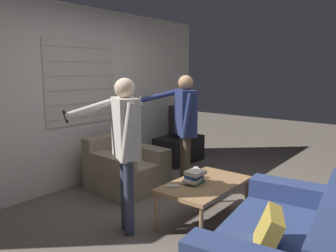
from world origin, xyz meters
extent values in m
plane|color=#665B51|center=(0.00, 0.00, 0.00)|extent=(16.00, 16.00, 0.00)
cube|color=silver|center=(0.00, 2.03, 1.27)|extent=(5.20, 0.06, 2.55)
cube|color=beige|center=(-0.06, 1.99, 1.48)|extent=(1.18, 0.02, 1.17)
cube|color=gray|center=(-0.06, 1.98, 0.99)|extent=(1.16, 0.00, 0.01)
cube|color=gray|center=(-0.06, 1.98, 1.19)|extent=(1.16, 0.00, 0.01)
cube|color=gray|center=(-0.06, 1.98, 1.38)|extent=(1.16, 0.00, 0.01)
cube|color=gray|center=(-0.06, 1.98, 1.58)|extent=(1.16, 0.00, 0.01)
cube|color=gray|center=(-0.06, 1.98, 1.77)|extent=(1.16, 0.00, 0.01)
cube|color=gray|center=(-0.06, 1.98, 1.97)|extent=(1.16, 0.00, 0.01)
cube|color=navy|center=(-0.48, -1.48, 0.58)|extent=(1.67, 0.40, 0.35)
cube|color=navy|center=(0.18, -1.03, 0.49)|extent=(0.35, 0.95, 0.18)
cube|color=#B29338|center=(-0.82, -1.11, 0.50)|extent=(0.42, 0.35, 0.37)
cube|color=gray|center=(0.14, 1.30, 0.20)|extent=(0.94, 0.94, 0.39)
cube|color=gray|center=(0.17, 1.64, 0.56)|extent=(0.90, 0.26, 0.34)
cube|color=gray|center=(0.47, 1.28, 0.48)|extent=(0.30, 0.90, 0.18)
cube|color=gray|center=(-0.18, 1.32, 0.48)|extent=(0.30, 0.90, 0.18)
cube|color=#9E754C|center=(-0.04, -0.10, 0.43)|extent=(1.05, 0.63, 0.04)
cylinder|color=#9E754C|center=(-0.53, 0.18, 0.21)|extent=(0.04, 0.04, 0.41)
cylinder|color=#9E754C|center=(0.44, 0.18, 0.21)|extent=(0.04, 0.04, 0.41)
cylinder|color=#9E754C|center=(-0.53, -0.37, 0.21)|extent=(0.04, 0.04, 0.41)
cylinder|color=#9E754C|center=(0.44, -0.37, 0.21)|extent=(0.04, 0.04, 0.41)
cube|color=black|center=(1.70, 1.56, 0.23)|extent=(0.88, 0.54, 0.47)
cube|color=black|center=(1.70, 1.56, 0.74)|extent=(0.58, 0.70, 0.54)
cube|color=black|center=(1.62, 1.62, 0.74)|extent=(0.37, 0.51, 0.44)
cylinder|color=#33384C|center=(-0.76, 0.35, 0.40)|extent=(0.10, 0.10, 0.80)
cylinder|color=#33384C|center=(-0.70, 0.46, 0.40)|extent=(0.10, 0.10, 0.80)
cube|color=beige|center=(-0.73, 0.41, 1.10)|extent=(0.35, 0.42, 0.60)
sphere|color=beige|center=(-0.73, 0.41, 1.49)|extent=(0.20, 0.20, 0.20)
cylinder|color=beige|center=(-0.86, 0.24, 1.08)|extent=(0.17, 0.13, 0.57)
cylinder|color=beige|center=(-0.87, 0.72, 1.29)|extent=(0.53, 0.33, 0.22)
cube|color=black|center=(-1.11, 0.85, 1.21)|extent=(0.07, 0.06, 0.13)
cylinder|color=#4C4233|center=(0.49, 0.53, 0.40)|extent=(0.10, 0.10, 0.80)
cylinder|color=#4C4233|center=(0.60, 0.66, 0.40)|extent=(0.10, 0.10, 0.80)
cube|color=navy|center=(0.55, 0.59, 1.11)|extent=(0.45, 0.48, 0.60)
sphere|color=#A87A56|center=(0.55, 0.59, 1.50)|extent=(0.20, 0.20, 0.20)
cylinder|color=navy|center=(0.35, 0.43, 1.09)|extent=(0.16, 0.15, 0.58)
cylinder|color=navy|center=(0.49, 0.96, 1.32)|extent=(0.49, 0.42, 0.19)
cube|color=white|center=(0.28, 1.14, 1.26)|extent=(0.06, 0.06, 0.13)
cube|color=#33754C|center=(-0.12, -0.02, 0.46)|extent=(0.20, 0.15, 0.03)
cube|color=beige|center=(-0.14, -0.01, 0.49)|extent=(0.24, 0.19, 0.03)
cube|color=#284C89|center=(-0.12, -0.01, 0.53)|extent=(0.20, 0.13, 0.04)
cube|color=beige|center=(-0.12, -0.02, 0.57)|extent=(0.20, 0.18, 0.04)
cylinder|color=red|center=(0.03, 0.07, 0.51)|extent=(0.07, 0.07, 0.12)
cylinder|color=silver|center=(0.03, 0.07, 0.58)|extent=(0.06, 0.06, 0.00)
cube|color=white|center=(-0.38, 0.09, 0.46)|extent=(0.11, 0.13, 0.02)
cylinder|color=#A8A8AD|center=(0.86, 1.38, 0.01)|extent=(0.20, 0.20, 0.02)
cylinder|color=#A8A8AD|center=(0.86, 1.38, 0.05)|extent=(0.03, 0.03, 0.06)
torus|color=#A8A8AD|center=(0.86, 1.38, 0.20)|extent=(0.27, 0.02, 0.27)
sphere|color=#A8A8AD|center=(0.86, 1.38, 0.20)|extent=(0.07, 0.07, 0.07)
camera|label=1|loc=(-2.95, -1.91, 1.66)|focal=35.00mm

